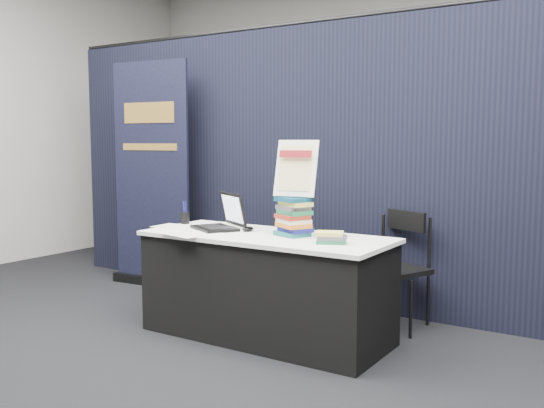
{
  "coord_description": "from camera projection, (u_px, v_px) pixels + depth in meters",
  "views": [
    {
      "loc": [
        2.35,
        -3.0,
        1.42
      ],
      "look_at": [
        0.05,
        0.55,
        0.97
      ],
      "focal_mm": 40.0,
      "sensor_mm": 36.0,
      "label": 1
    }
  ],
  "objects": [
    {
      "name": "brochure_left",
      "position": [
        176.0,
        227.0,
        4.69
      ],
      "size": [
        0.34,
        0.25,
        0.0
      ],
      "primitive_type": "cube",
      "rotation": [
        0.0,
        0.0,
        0.04
      ],
      "color": "silver",
      "rests_on": "display_table"
    },
    {
      "name": "book_stack_short",
      "position": [
        331.0,
        237.0,
        3.94
      ],
      "size": [
        0.21,
        0.19,
        0.08
      ],
      "rotation": [
        0.0,
        0.0,
        0.32
      ],
      "color": "#1B673F",
      "rests_on": "display_table"
    },
    {
      "name": "wall_back",
      "position": [
        428.0,
        112.0,
        7.08
      ],
      "size": [
        8.0,
        0.02,
        3.5
      ],
      "primitive_type": "cube",
      "color": "#B4B1AA",
      "rests_on": "floor"
    },
    {
      "name": "stacking_chair",
      "position": [
        398.0,
        264.0,
        4.59
      ],
      "size": [
        0.52,
        0.54,
        0.88
      ],
      "rotation": [
        0.0,
        0.0,
        -0.4
      ],
      "color": "black",
      "rests_on": "floor"
    },
    {
      "name": "display_table",
      "position": [
        266.0,
        286.0,
        4.35
      ],
      "size": [
        1.8,
        0.75,
        0.75
      ],
      "color": "black",
      "rests_on": "floor"
    },
    {
      "name": "pullup_banner",
      "position": [
        151.0,
        188.0,
        5.86
      ],
      "size": [
        0.92,
        0.18,
        2.17
      ],
      "rotation": [
        0.0,
        0.0,
        0.09
      ],
      "color": "black",
      "rests_on": "floor"
    },
    {
      "name": "brochure_mid",
      "position": [
        206.0,
        233.0,
        4.36
      ],
      "size": [
        0.36,
        0.32,
        0.0
      ],
      "primitive_type": "cube",
      "rotation": [
        0.0,
        0.0,
        -0.42
      ],
      "color": "white",
      "rests_on": "display_table"
    },
    {
      "name": "drape_partition",
      "position": [
        334.0,
        166.0,
        5.14
      ],
      "size": [
        6.0,
        0.08,
        2.4
      ],
      "primitive_type": "cube",
      "color": "black",
      "rests_on": "floor"
    },
    {
      "name": "laptop",
      "position": [
        219.0,
        221.0,
        4.58
      ],
      "size": [
        0.44,
        0.44,
        0.27
      ],
      "rotation": [
        0.0,
        0.0,
        -0.51
      ],
      "color": "black",
      "rests_on": "display_table"
    },
    {
      "name": "floor",
      "position": [
        219.0,
        360.0,
        3.93
      ],
      "size": [
        8.0,
        8.0,
        0.0
      ],
      "primitive_type": "plane",
      "color": "black",
      "rests_on": "ground"
    },
    {
      "name": "book_stack_tall",
      "position": [
        294.0,
        217.0,
        4.24
      ],
      "size": [
        0.27,
        0.25,
        0.27
      ],
      "rotation": [
        0.0,
        0.0,
        -0.43
      ],
      "color": "#185D5B",
      "rests_on": "display_table"
    },
    {
      "name": "pen_cup",
      "position": [
        185.0,
        218.0,
        4.87
      ],
      "size": [
        0.08,
        0.08,
        0.09
      ],
      "primitive_type": "cylinder",
      "rotation": [
        0.0,
        0.0,
        0.14
      ],
      "color": "black",
      "rests_on": "display_table"
    },
    {
      "name": "info_sign",
      "position": [
        296.0,
        169.0,
        4.23
      ],
      "size": [
        0.32,
        0.17,
        0.41
      ],
      "rotation": [
        0.0,
        0.0,
        0.15
      ],
      "color": "black",
      "rests_on": "book_stack_tall"
    },
    {
      "name": "mouse",
      "position": [
        248.0,
        229.0,
        4.46
      ],
      "size": [
        0.07,
        0.11,
        0.03
      ],
      "primitive_type": "ellipsoid",
      "rotation": [
        0.0,
        0.0,
        -0.03
      ],
      "color": "black",
      "rests_on": "display_table"
    },
    {
      "name": "brochure_right",
      "position": [
        186.0,
        234.0,
        4.3
      ],
      "size": [
        0.35,
        0.28,
        0.0
      ],
      "primitive_type": "cube",
      "rotation": [
        0.0,
        0.0,
        -0.21
      ],
      "color": "silver",
      "rests_on": "display_table"
    }
  ]
}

